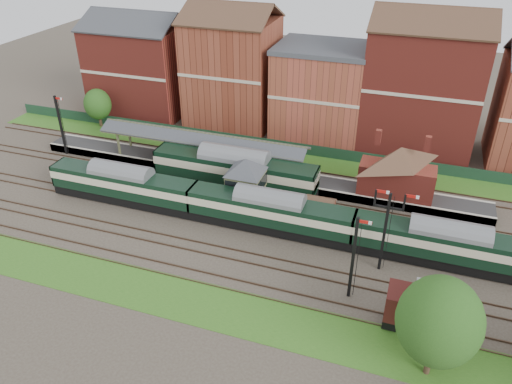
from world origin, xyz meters
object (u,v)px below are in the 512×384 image
(semaphore_bracket, at_px, (386,227))
(platform_railcar, at_px, (235,170))
(goods_van_a, at_px, (425,310))
(dmu_train, at_px, (269,211))
(signal_box, at_px, (246,182))

(semaphore_bracket, relative_size, platform_railcar, 0.43)
(semaphore_bracket, xyz_separation_m, platform_railcar, (-17.59, 9.00, -2.07))
(semaphore_bracket, xyz_separation_m, goods_van_a, (4.04, -6.50, -2.58))
(semaphore_bracket, distance_m, platform_railcar, 19.87)
(dmu_train, relative_size, goods_van_a, 8.47)
(goods_van_a, bearing_deg, platform_railcar, 144.38)
(signal_box, height_order, semaphore_bracket, semaphore_bracket)
(semaphore_bracket, distance_m, goods_van_a, 8.08)
(dmu_train, distance_m, platform_railcar, 9.00)
(signal_box, bearing_deg, semaphore_bracket, -20.92)
(platform_railcar, bearing_deg, signal_box, -51.83)
(semaphore_bracket, relative_size, dmu_train, 0.16)
(goods_van_a, bearing_deg, signal_box, 147.30)
(dmu_train, height_order, platform_railcar, platform_railcar)
(signal_box, xyz_separation_m, dmu_train, (3.67, -3.25, -0.92))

